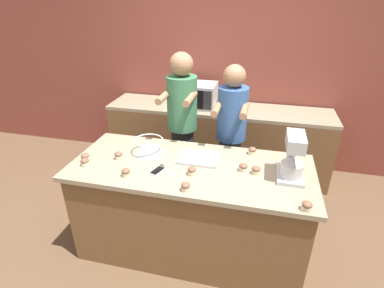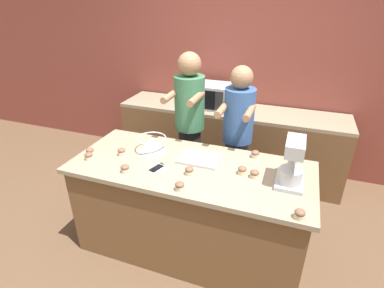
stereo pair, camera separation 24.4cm
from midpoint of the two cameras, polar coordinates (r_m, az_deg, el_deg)
name	(u,v)px [view 1 (the left image)]	position (r m, az deg, el deg)	size (l,w,h in m)	color
ground_plane	(191,245)	(3.04, -2.62, -18.71)	(16.00, 16.00, 0.00)	brown
back_wall	(224,65)	(3.98, 4.36, 14.82)	(10.00, 0.06, 2.70)	brown
island_counter	(191,208)	(2.74, -2.82, -12.15)	(2.01, 0.86, 0.89)	brown
back_counter	(217,140)	(3.95, 3.05, 0.82)	(2.80, 0.60, 0.89)	brown
person_left	(182,129)	(3.12, -4.11, 2.83)	(0.32, 0.49, 1.69)	#232328
person_right	(230,138)	(3.03, 5.08, 1.02)	(0.31, 0.49, 1.59)	#33384C
stand_mixer	(293,159)	(2.35, 15.84, -2.82)	(0.20, 0.30, 0.36)	#B2B7BC
mixing_bowl	(149,146)	(2.70, -10.81, -0.40)	(0.26, 0.26, 0.13)	#BCBCC1
baking_tray	(199,158)	(2.57, -1.42, -2.68)	(0.35, 0.26, 0.04)	#BCBCC1
microwave_oven	(197,95)	(3.78, -0.82, 9.29)	(0.46, 0.38, 0.29)	#B7B7BC
cell_phone	(157,171)	(2.44, -9.46, -5.13)	(0.11, 0.16, 0.01)	silver
knife	(167,170)	(2.45, -7.72, -4.96)	(0.17, 0.16, 0.01)	#BCBCC1
cupcake_0	(256,170)	(2.39, 9.25, -5.03)	(0.07, 0.07, 0.07)	beige
cupcake_1	(85,157)	(2.75, -22.12, -2.38)	(0.07, 0.07, 0.07)	beige
cupcake_2	(85,162)	(2.67, -22.23, -3.25)	(0.07, 0.07, 0.07)	beige
cupcake_3	(186,187)	(2.18, -4.45, -8.20)	(0.07, 0.07, 0.07)	beige
cupcake_4	(243,167)	(2.42, 6.91, -4.50)	(0.07, 0.07, 0.07)	beige
cupcake_5	(192,171)	(2.36, -3.02, -5.21)	(0.07, 0.07, 0.07)	beige
cupcake_6	(126,172)	(2.42, -15.34, -5.32)	(0.07, 0.07, 0.07)	beige
cupcake_7	(307,206)	(2.09, 17.93, -11.28)	(0.07, 0.07, 0.07)	beige
cupcake_8	(252,151)	(2.68, 8.87, -1.32)	(0.07, 0.07, 0.07)	beige
cupcake_9	(118,155)	(2.68, -16.39, -2.17)	(0.07, 0.07, 0.07)	beige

